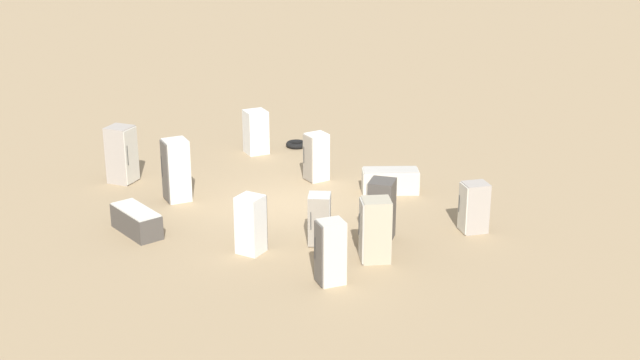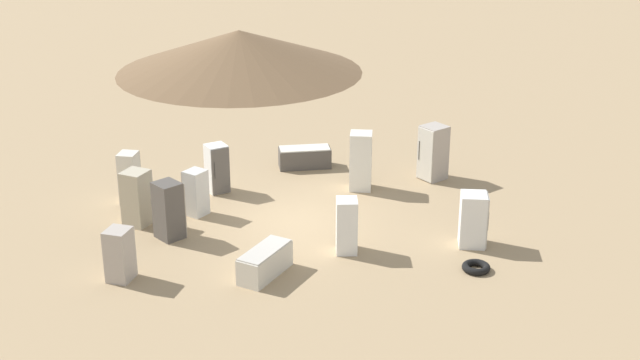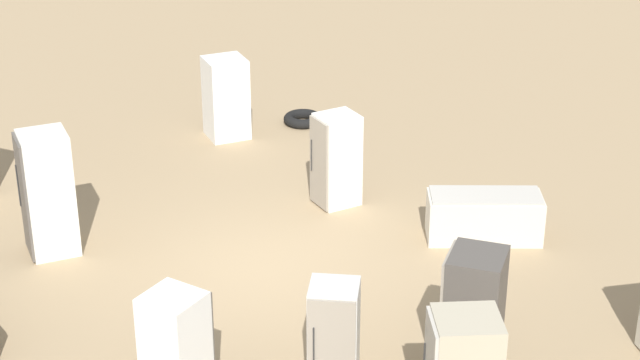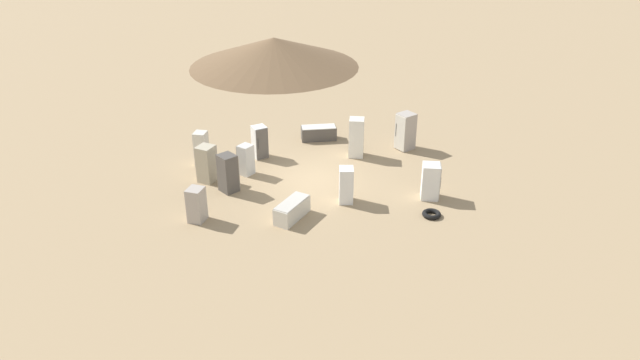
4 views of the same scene
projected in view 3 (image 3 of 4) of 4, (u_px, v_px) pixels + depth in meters
ground_plane at (265, 266)px, 15.84m from camera, size 1000.00×1000.00×0.00m
discarded_fridge_0 at (47, 194)px, 15.88m from camera, size 0.99×1.00×1.92m
discarded_fridge_1 at (177, 354)px, 12.35m from camera, size 0.79×0.77×1.58m
discarded_fridge_4 at (484, 216)px, 16.49m from camera, size 1.16×1.88×0.76m
discarded_fridge_6 at (226, 97)px, 20.14m from camera, size 1.04×1.04×1.55m
discarded_fridge_7 at (334, 338)px, 12.80m from camera, size 0.69×0.68×1.43m
discarded_fridge_8 at (336, 160)px, 17.46m from camera, size 0.88×0.88×1.56m
discarded_fridge_10 at (473, 315)px, 13.01m from camera, size 0.73×0.71×1.69m
scrap_tire at (303, 119)px, 20.99m from camera, size 0.76×0.76×0.19m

